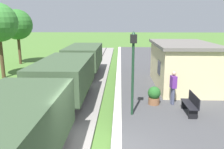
# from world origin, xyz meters

# --- Properties ---
(freight_train) EXTENTS (2.50, 19.40, 2.12)m
(freight_train) POSITION_xyz_m (-2.40, 5.18, 1.40)
(freight_train) COLOR #384C33
(freight_train) RESTS_ON rail_near
(station_hut) EXTENTS (3.50, 5.80, 2.78)m
(station_hut) POSITION_xyz_m (4.40, 7.97, 1.65)
(station_hut) COLOR beige
(station_hut) RESTS_ON platform_slab
(bench_near_hut) EXTENTS (0.42, 1.50, 0.91)m
(bench_near_hut) POSITION_xyz_m (3.71, 3.41, 0.72)
(bench_near_hut) COLOR black
(bench_near_hut) RESTS_ON platform_slab
(person_waiting) EXTENTS (0.29, 0.41, 1.71)m
(person_waiting) POSITION_xyz_m (3.15, 4.61, 1.18)
(person_waiting) COLOR #474C66
(person_waiting) RESTS_ON platform_slab
(potted_planter) EXTENTS (0.64, 0.64, 0.92)m
(potted_planter) POSITION_xyz_m (2.22, 4.56, 0.72)
(potted_planter) COLOR brown
(potted_planter) RESTS_ON platform_slab
(lamp_post_near) EXTENTS (0.28, 0.28, 3.70)m
(lamp_post_near) POSITION_xyz_m (1.05, 3.21, 2.80)
(lamp_post_near) COLOR #193823
(lamp_post_near) RESTS_ON platform_slab
(tree_field_left) EXTENTS (2.97, 2.97, 5.45)m
(tree_field_left) POSITION_xyz_m (-9.74, 16.55, 3.94)
(tree_field_left) COLOR #4C3823
(tree_field_left) RESTS_ON ground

